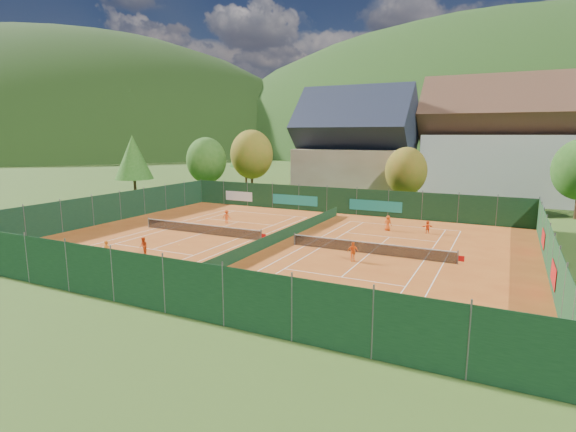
# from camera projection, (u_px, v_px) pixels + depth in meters

# --- Properties ---
(ground) EXTENTS (600.00, 600.00, 0.00)m
(ground) POSITION_uv_depth(u_px,v_px,m) (278.00, 243.00, 38.12)
(ground) COLOR #304E18
(ground) RESTS_ON ground
(clay_pad) EXTENTS (40.00, 32.00, 0.01)m
(clay_pad) POSITION_uv_depth(u_px,v_px,m) (278.00, 243.00, 38.11)
(clay_pad) COLOR #A64B18
(clay_pad) RESTS_ON ground
(court_markings_left) EXTENTS (11.03, 23.83, 0.00)m
(court_markings_left) POSITION_uv_depth(u_px,v_px,m) (201.00, 234.00, 41.60)
(court_markings_left) COLOR white
(court_markings_left) RESTS_ON ground
(court_markings_right) EXTENTS (11.03, 23.83, 0.00)m
(court_markings_right) POSITION_uv_depth(u_px,v_px,m) (369.00, 254.00, 34.62)
(court_markings_right) COLOR white
(court_markings_right) RESTS_ON ground
(tennis_net_left) EXTENTS (13.30, 0.10, 1.02)m
(tennis_net_left) POSITION_uv_depth(u_px,v_px,m) (202.00, 229.00, 41.44)
(tennis_net_left) COLOR #59595B
(tennis_net_left) RESTS_ON ground
(tennis_net_right) EXTENTS (13.30, 0.10, 1.02)m
(tennis_net_right) POSITION_uv_depth(u_px,v_px,m) (371.00, 248.00, 34.47)
(tennis_net_right) COLOR #59595B
(tennis_net_right) RESTS_ON ground
(court_divider) EXTENTS (0.03, 28.80, 1.00)m
(court_divider) POSITION_uv_depth(u_px,v_px,m) (278.00, 237.00, 38.02)
(court_divider) COLOR #14391F
(court_divider) RESTS_ON ground
(fence_north) EXTENTS (40.00, 0.10, 3.00)m
(fence_north) POSITION_uv_depth(u_px,v_px,m) (338.00, 201.00, 52.15)
(fence_north) COLOR #12331B
(fence_north) RESTS_ON ground
(fence_south) EXTENTS (40.00, 0.04, 3.00)m
(fence_south) POSITION_uv_depth(u_px,v_px,m) (137.00, 280.00, 23.73)
(fence_south) COLOR #12331A
(fence_south) RESTS_ON ground
(fence_west) EXTENTS (0.04, 32.00, 3.00)m
(fence_west) POSITION_uv_depth(u_px,v_px,m) (107.00, 208.00, 46.56)
(fence_west) COLOR #12321E
(fence_west) RESTS_ON ground
(fence_east) EXTENTS (0.09, 32.00, 3.00)m
(fence_east) POSITION_uv_depth(u_px,v_px,m) (550.00, 253.00, 29.17)
(fence_east) COLOR #14391C
(fence_east) RESTS_ON ground
(chalet) EXTENTS (16.20, 12.00, 16.00)m
(chalet) POSITION_uv_depth(u_px,v_px,m) (355.00, 152.00, 64.68)
(chalet) COLOR #CAB08F
(chalet) RESTS_ON ground
(hotel_block_a) EXTENTS (21.60, 11.00, 17.25)m
(hotel_block_a) POSITION_uv_depth(u_px,v_px,m) (502.00, 147.00, 61.55)
(hotel_block_a) COLOR silver
(hotel_block_a) RESTS_ON ground
(tree_west_front) EXTENTS (5.72, 5.72, 8.69)m
(tree_west_front) POSITION_uv_depth(u_px,v_px,m) (206.00, 160.00, 64.37)
(tree_west_front) COLOR #4C2C1B
(tree_west_front) RESTS_ON ground
(tree_west_mid) EXTENTS (6.44, 6.44, 9.78)m
(tree_west_mid) POSITION_uv_depth(u_px,v_px,m) (252.00, 154.00, 67.80)
(tree_west_mid) COLOR #4A321A
(tree_west_mid) RESTS_ON ground
(tree_west_back) EXTENTS (5.60, 5.60, 10.00)m
(tree_west_back) POSITION_uv_depth(u_px,v_px,m) (246.00, 148.00, 77.35)
(tree_west_back) COLOR #4C311B
(tree_west_back) RESTS_ON ground
(tree_center) EXTENTS (5.01, 5.01, 7.60)m
(tree_center) POSITION_uv_depth(u_px,v_px,m) (406.00, 171.00, 54.05)
(tree_center) COLOR #442618
(tree_center) RESTS_ON ground
(tree_west_side) EXTENTS (5.04, 5.04, 9.00)m
(tree_west_side) POSITION_uv_depth(u_px,v_px,m) (133.00, 157.00, 59.81)
(tree_west_side) COLOR #452918
(tree_west_side) RESTS_ON ground
(mountain_backdrop) EXTENTS (820.00, 530.00, 242.00)m
(mountain_backdrop) POSITION_uv_depth(u_px,v_px,m) (529.00, 227.00, 238.67)
(mountain_backdrop) COLOR #183210
(mountain_backdrop) RESTS_ON ground
(ball_hopper) EXTENTS (0.34, 0.34, 0.80)m
(ball_hopper) POSITION_uv_depth(u_px,v_px,m) (368.00, 295.00, 24.28)
(ball_hopper) COLOR slate
(ball_hopper) RESTS_ON ground
(loose_ball_0) EXTENTS (0.07, 0.07, 0.07)m
(loose_ball_0) POSITION_uv_depth(u_px,v_px,m) (179.00, 245.00, 37.29)
(loose_ball_0) COLOR #CCD833
(loose_ball_0) RESTS_ON ground
(loose_ball_1) EXTENTS (0.07, 0.07, 0.07)m
(loose_ball_1) POSITION_uv_depth(u_px,v_px,m) (255.00, 298.00, 25.20)
(loose_ball_1) COLOR #CCD833
(loose_ball_1) RESTS_ON ground
(player_left_near) EXTENTS (0.61, 0.47, 1.50)m
(player_left_near) POSITION_uv_depth(u_px,v_px,m) (107.00, 251.00, 32.56)
(player_left_near) COLOR #CD5F12
(player_left_near) RESTS_ON ground
(player_left_mid) EXTENTS (0.86, 0.80, 1.41)m
(player_left_mid) POSITION_uv_depth(u_px,v_px,m) (143.00, 246.00, 34.11)
(player_left_mid) COLOR #D24412
(player_left_mid) RESTS_ON ground
(player_left_far) EXTENTS (0.99, 0.69, 1.40)m
(player_left_far) POSITION_uv_depth(u_px,v_px,m) (227.00, 217.00, 46.42)
(player_left_far) COLOR #EC4E15
(player_left_far) RESTS_ON ground
(player_right_near) EXTENTS (0.88, 0.81, 1.45)m
(player_right_near) POSITION_uv_depth(u_px,v_px,m) (353.00, 252.00, 32.50)
(player_right_near) COLOR orange
(player_right_near) RESTS_ON ground
(player_right_far_a) EXTENTS (0.80, 0.60, 1.47)m
(player_right_far_a) POSITION_uv_depth(u_px,v_px,m) (388.00, 223.00, 42.88)
(player_right_far_a) COLOR #DB4F13
(player_right_far_a) RESTS_ON ground
(player_right_far_b) EXTENTS (1.09, 0.93, 1.18)m
(player_right_far_b) POSITION_uv_depth(u_px,v_px,m) (427.00, 227.00, 41.71)
(player_right_far_b) COLOR #F75215
(player_right_far_b) RESTS_ON ground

